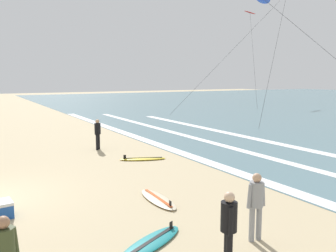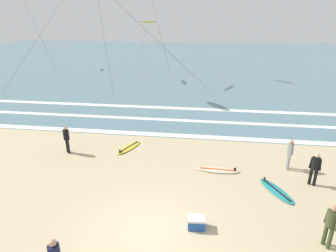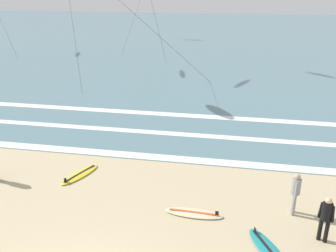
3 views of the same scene
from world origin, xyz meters
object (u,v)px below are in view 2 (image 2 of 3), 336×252
object	(u,v)px
surfer_foreground_main	(66,137)
cooler_box	(196,223)
surfboard_right_spare	(129,147)
surfboard_left_pile	(218,170)
surfer_left_near	(290,152)
kite_yellow_low_near	(148,22)
surfboard_near_water	(276,191)
surfer_left_far	(331,223)
surfer_background_far	(315,166)

from	to	relation	value
surfer_foreground_main	cooler_box	xyz separation A→B (m)	(7.52, -5.14, -0.74)
surfboard_right_spare	surfboard_left_pile	size ratio (longest dim) A/B	1.03
surfboard_left_pile	cooler_box	distance (m)	4.35
surfer_left_near	kite_yellow_low_near	distance (m)	46.73
surfboard_near_water	kite_yellow_low_near	world-z (taller)	kite_yellow_low_near
surfboard_near_water	surfer_foreground_main	bearing A→B (deg)	167.77
surfer_left_far	surfer_background_far	xyz separation A→B (m)	(0.81, 3.85, 0.00)
surfboard_left_pile	surfer_background_far	bearing A→B (deg)	-9.12
surfer_left_far	surfboard_left_pile	distance (m)	5.73
surfboard_near_water	cooler_box	bearing A→B (deg)	-140.75
surfer_background_far	surfboard_left_pile	bearing A→B (deg)	170.88
surfer_left_far	surfboard_left_pile	xyz separation A→B (m)	(-3.40, 4.52, -0.91)
surfer_left_near	kite_yellow_low_near	size ratio (longest dim) A/B	0.11
surfer_left_far	cooler_box	size ratio (longest dim) A/B	2.47
surfboard_near_water	surfboard_left_pile	bearing A→B (deg)	149.31
surfboard_left_pile	surfboard_near_water	world-z (taller)	same
surfer_foreground_main	cooler_box	size ratio (longest dim) A/B	2.47
surfer_foreground_main	kite_yellow_low_near	size ratio (longest dim) A/B	0.11
surfboard_right_spare	surfboard_near_water	world-z (taller)	same
surfer_left_far	kite_yellow_low_near	distance (m)	51.61
surfer_left_far	surfboard_near_water	distance (m)	3.32
surfboard_left_pile	kite_yellow_low_near	size ratio (longest dim) A/B	0.14
surfboard_near_water	kite_yellow_low_near	bearing A→B (deg)	108.39
surfer_background_far	cooler_box	distance (m)	6.29
surfer_foreground_main	surfboard_left_pile	distance (m)	8.53
surfer_foreground_main	cooler_box	world-z (taller)	surfer_foreground_main
surfer_left_far	surfboard_left_pile	world-z (taller)	surfer_left_far
surfboard_right_spare	surfboard_near_water	size ratio (longest dim) A/B	1.01
surfboard_right_spare	cooler_box	bearing A→B (deg)	-55.43
surfer_left_near	surfboard_left_pile	size ratio (longest dim) A/B	0.76
surfer_background_far	cooler_box	xyz separation A→B (m)	(-5.13, -3.57, -0.74)
surfer_background_far	surfer_left_near	bearing A→B (deg)	117.71
surfer_background_far	kite_yellow_low_near	world-z (taller)	kite_yellow_low_near
surfboard_left_pile	cooler_box	bearing A→B (deg)	-102.23
surfer_background_far	surfboard_left_pile	world-z (taller)	surfer_background_far
surfboard_near_water	surfer_left_near	bearing A→B (deg)	65.31
surfboard_near_water	cooler_box	xyz separation A→B (m)	(-3.40, -2.78, 0.18)
surfboard_right_spare	cooler_box	size ratio (longest dim) A/B	3.35
surfer_foreground_main	surfer_left_near	distance (m)	11.92
surfer_foreground_main	surfer_left_far	distance (m)	13.02
surfer_left_near	cooler_box	bearing A→B (deg)	-131.60
surfer_foreground_main	surfer_left_far	xyz separation A→B (m)	(11.84, -5.42, 0.00)
surfboard_right_spare	cooler_box	xyz separation A→B (m)	(4.26, -6.18, 0.18)
surfboard_left_pile	surfboard_near_water	bearing A→B (deg)	-30.69
surfboard_left_pile	surfboard_near_water	distance (m)	2.88
surfer_foreground_main	surfboard_near_water	xyz separation A→B (m)	(10.91, -2.37, -0.91)
surfer_background_far	surfboard_right_spare	world-z (taller)	surfer_background_far
surfer_left_far	kite_yellow_low_near	bearing A→B (deg)	108.29
kite_yellow_low_near	surfboard_near_water	bearing A→B (deg)	-71.61
surfer_background_far	kite_yellow_low_near	bearing A→B (deg)	110.66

